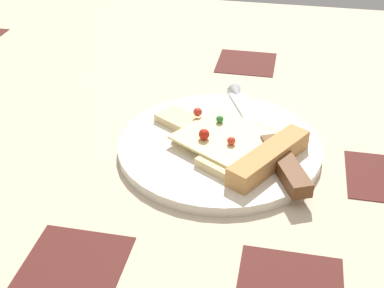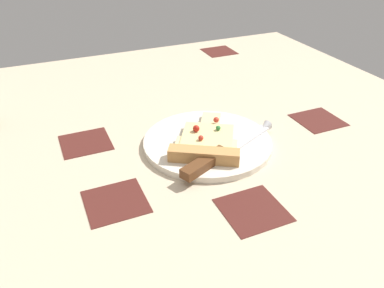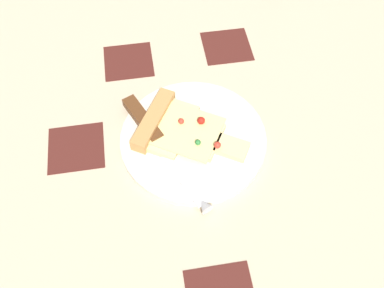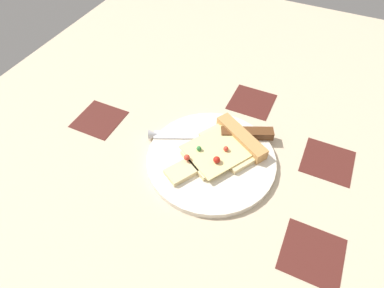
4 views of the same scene
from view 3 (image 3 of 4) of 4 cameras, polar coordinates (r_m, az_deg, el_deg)
ground_plane at (r=75.32cm, az=-4.87°, el=4.83°), size 128.57×128.57×3.00cm
plate at (r=68.63cm, az=0.17°, el=0.69°), size 23.79×23.79×1.19cm
pizza_slice at (r=68.08cm, az=-1.84°, el=2.02°), size 18.94×15.63×2.55cm
knife at (r=67.36cm, az=-4.77°, el=0.62°), size 11.76×22.75×2.45cm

